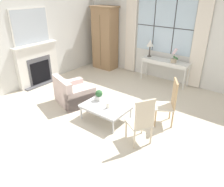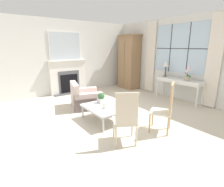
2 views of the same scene
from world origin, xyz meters
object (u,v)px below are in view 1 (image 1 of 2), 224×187
(side_chair_wooden, at_px, (170,101))
(pillar_candle, at_px, (108,106))
(fireplace, at_px, (37,61))
(coffee_table, at_px, (106,107))
(table_lamp, at_px, (150,44))
(armchair_upholstered, at_px, (74,94))
(potted_orchid, at_px, (174,57))
(console_table, at_px, (165,63))
(armoire, at_px, (105,38))
(accent_chair_wooden, at_px, (142,120))
(potted_plant_small, at_px, (99,95))

(side_chair_wooden, relative_size, pillar_candle, 7.27)
(fireplace, relative_size, coffee_table, 2.19)
(pillar_candle, bearing_deg, side_chair_wooden, 36.61)
(table_lamp, height_order, side_chair_wooden, table_lamp)
(pillar_candle, bearing_deg, armchair_upholstered, 172.39)
(fireplace, xyz_separation_m, potted_orchid, (3.51, 2.55, 0.16))
(coffee_table, bearing_deg, console_table, 88.53)
(side_chair_wooden, bearing_deg, armoire, 149.57)
(console_table, bearing_deg, side_chair_wooden, -62.03)
(coffee_table, xyz_separation_m, pillar_candle, (0.11, -0.06, 0.10))
(pillar_candle, bearing_deg, console_table, 90.71)
(coffee_table, bearing_deg, potted_orchid, 82.70)
(fireplace, relative_size, accent_chair_wooden, 2.26)
(console_table, xyz_separation_m, armchair_upholstered, (-1.31, -2.86, -0.42))
(pillar_candle, bearing_deg, potted_orchid, 85.01)
(console_table, distance_m, pillar_candle, 3.05)
(armchair_upholstered, bearing_deg, coffee_table, -5.40)
(fireplace, distance_m, armoire, 2.68)
(table_lamp, bearing_deg, accent_chair_wooden, -62.87)
(armchair_upholstered, height_order, potted_plant_small, armchair_upholstered)
(fireplace, relative_size, console_table, 1.49)
(armoire, height_order, accent_chair_wooden, armoire)
(table_lamp, xyz_separation_m, potted_orchid, (0.92, -0.11, -0.24))
(fireplace, xyz_separation_m, potted_plant_small, (2.82, -0.25, -0.27))
(fireplace, height_order, table_lamp, fireplace)
(accent_chair_wooden, bearing_deg, console_table, 108.20)
(accent_chair_wooden, height_order, coffee_table, accent_chair_wooden)
(side_chair_wooden, height_order, potted_plant_small, side_chair_wooden)
(potted_orchid, bearing_deg, potted_plant_small, -103.68)
(table_lamp, xyz_separation_m, armchair_upholstered, (-0.69, -2.91, -0.93))
(console_table, relative_size, side_chair_wooden, 1.46)
(fireplace, bearing_deg, coffee_table, -6.73)
(armoire, relative_size, coffee_table, 2.12)
(potted_plant_small, bearing_deg, armoire, 126.95)
(potted_orchid, bearing_deg, coffee_table, -97.30)
(console_table, distance_m, potted_orchid, 0.41)
(potted_orchid, bearing_deg, accent_chair_wooden, -76.48)
(fireplace, distance_m, coffee_table, 3.18)
(console_table, height_order, accent_chair_wooden, accent_chair_wooden)
(fireplace, height_order, accent_chair_wooden, fireplace)
(potted_orchid, distance_m, side_chair_wooden, 2.34)
(side_chair_wooden, bearing_deg, accent_chair_wooden, -95.55)
(potted_plant_small, bearing_deg, fireplace, 175.00)
(potted_orchid, bearing_deg, side_chair_wooden, -67.99)
(potted_orchid, height_order, accent_chair_wooden, potted_orchid)
(armoire, height_order, armchair_upholstered, armoire)
(pillar_candle, bearing_deg, potted_plant_small, 156.13)
(armchair_upholstered, relative_size, coffee_table, 1.04)
(console_table, relative_size, table_lamp, 2.82)
(console_table, distance_m, side_chair_wooden, 2.49)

